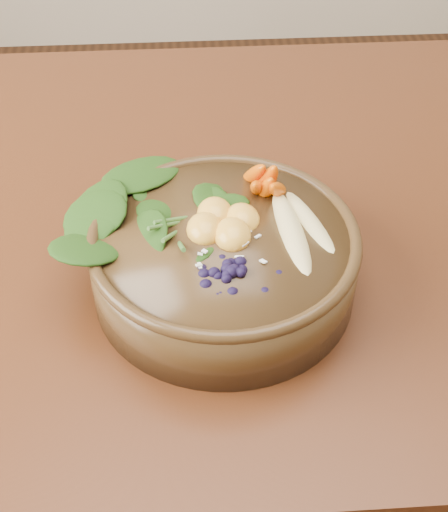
# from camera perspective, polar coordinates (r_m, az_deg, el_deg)

# --- Properties ---
(ground) EXTENTS (4.00, 4.00, 0.00)m
(ground) POSITION_cam_1_polar(r_m,az_deg,el_deg) (1.57, 6.47, -17.37)
(ground) COLOR #381E0F
(ground) RESTS_ON ground
(dining_table) EXTENTS (1.60, 0.90, 0.75)m
(dining_table) POSITION_cam_1_polar(r_m,az_deg,el_deg) (1.05, 9.23, 0.68)
(dining_table) COLOR #331C0C
(dining_table) RESTS_ON ground
(stoneware_bowl) EXTENTS (0.33, 0.33, 0.08)m
(stoneware_bowl) POSITION_cam_1_polar(r_m,az_deg,el_deg) (0.82, 0.00, -0.51)
(stoneware_bowl) COLOR #473019
(stoneware_bowl) RESTS_ON dining_table
(kale_heap) EXTENTS (0.21, 0.19, 0.05)m
(kale_heap) POSITION_cam_1_polar(r_m,az_deg,el_deg) (0.82, -3.92, 5.41)
(kale_heap) COLOR #224512
(kale_heap) RESTS_ON stoneware_bowl
(carrot_cluster) EXTENTS (0.07, 0.07, 0.08)m
(carrot_cluster) POSITION_cam_1_polar(r_m,az_deg,el_deg) (0.84, 2.92, 7.85)
(carrot_cluster) COLOR #D65B00
(carrot_cluster) RESTS_ON stoneware_bowl
(banana_halves) EXTENTS (0.08, 0.17, 0.03)m
(banana_halves) POSITION_cam_1_polar(r_m,az_deg,el_deg) (0.80, 6.21, 3.22)
(banana_halves) COLOR #E0CC84
(banana_halves) RESTS_ON stoneware_bowl
(mandarin_cluster) EXTENTS (0.10, 0.10, 0.03)m
(mandarin_cluster) POSITION_cam_1_polar(r_m,az_deg,el_deg) (0.80, -0.05, 3.46)
(mandarin_cluster) COLOR gold
(mandarin_cluster) RESTS_ON stoneware_bowl
(blueberry_pile) EXTENTS (0.15, 0.12, 0.04)m
(blueberry_pile) POSITION_cam_1_polar(r_m,az_deg,el_deg) (0.73, 0.96, -0.33)
(blueberry_pile) COLOR black
(blueberry_pile) RESTS_ON stoneware_bowl
(coconut_flakes) EXTENTS (0.10, 0.08, 0.01)m
(coconut_flakes) POSITION_cam_1_polar(r_m,az_deg,el_deg) (0.77, 0.38, 0.87)
(coconut_flakes) COLOR white
(coconut_flakes) RESTS_ON stoneware_bowl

